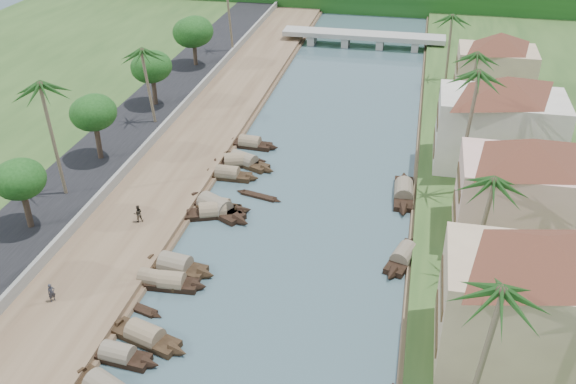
# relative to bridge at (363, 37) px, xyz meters

# --- Properties ---
(ground) EXTENTS (220.00, 220.00, 0.00)m
(ground) POSITION_rel_bridge_xyz_m (-0.00, -72.00, -1.72)
(ground) COLOR #3C545A
(ground) RESTS_ON ground
(left_bank) EXTENTS (10.00, 180.00, 0.80)m
(left_bank) POSITION_rel_bridge_xyz_m (-16.00, -52.00, -1.32)
(left_bank) COLOR brown
(left_bank) RESTS_ON ground
(right_bank) EXTENTS (16.00, 180.00, 1.20)m
(right_bank) POSITION_rel_bridge_xyz_m (19.00, -52.00, -1.12)
(right_bank) COLOR #2A481D
(right_bank) RESTS_ON ground
(road) EXTENTS (8.00, 180.00, 1.40)m
(road) POSITION_rel_bridge_xyz_m (-24.50, -52.00, -1.02)
(road) COLOR black
(road) RESTS_ON ground
(retaining_wall) EXTENTS (0.40, 180.00, 1.10)m
(retaining_wall) POSITION_rel_bridge_xyz_m (-20.20, -52.00, -0.37)
(retaining_wall) COLOR slate
(retaining_wall) RESTS_ON left_bank
(bridge) EXTENTS (28.00, 4.00, 2.40)m
(bridge) POSITION_rel_bridge_xyz_m (0.00, 0.00, 0.00)
(bridge) COLOR #98978E
(bridge) RESTS_ON ground
(building_near) EXTENTS (14.85, 14.85, 10.20)m
(building_near) POSITION_rel_bridge_xyz_m (18.99, -74.00, 4.66)
(building_near) COLOR tan
(building_near) RESTS_ON right_bank
(building_mid) EXTENTS (14.11, 14.11, 9.70)m
(building_mid) POSITION_rel_bridge_xyz_m (19.99, -58.00, 4.41)
(building_mid) COLOR beige
(building_mid) RESTS_ON right_bank
(building_far) EXTENTS (15.59, 15.59, 10.20)m
(building_far) POSITION_rel_bridge_xyz_m (18.99, -44.00, 4.66)
(building_far) COLOR beige
(building_far) RESTS_ON right_bank
(building_distant) EXTENTS (12.62, 12.62, 9.20)m
(building_distant) POSITION_rel_bridge_xyz_m (19.99, -24.00, 4.16)
(building_distant) COLOR tan
(building_distant) RESTS_ON right_bank
(sampan_2) EXTENTS (8.06, 3.84, 2.11)m
(sampan_2) POSITION_rel_bridge_xyz_m (-8.28, -76.82, -1.31)
(sampan_2) COLOR black
(sampan_2) RESTS_ON ground
(sampan_3) EXTENTS (6.96, 2.02, 1.90)m
(sampan_3) POSITION_rel_bridge_xyz_m (-9.45, -79.10, -1.32)
(sampan_3) COLOR black
(sampan_3) RESTS_ON ground
(sampan_4) EXTENTS (6.45, 1.78, 1.87)m
(sampan_4) POSITION_rel_bridge_xyz_m (-10.39, -70.25, -1.32)
(sampan_4) COLOR black
(sampan_4) RESTS_ON ground
(sampan_5) EXTENTS (6.28, 1.97, 2.02)m
(sampan_5) POSITION_rel_bridge_xyz_m (-8.62, -70.29, -1.31)
(sampan_5) COLOR black
(sampan_5) RESTS_ON ground
(sampan_6) EXTENTS (7.98, 2.95, 2.32)m
(sampan_6) POSITION_rel_bridge_xyz_m (-9.17, -68.02, -1.30)
(sampan_6) COLOR black
(sampan_6) RESTS_ON ground
(sampan_7) EXTENTS (8.00, 4.37, 2.13)m
(sampan_7) POSITION_rel_bridge_xyz_m (-8.69, -58.77, -1.31)
(sampan_7) COLOR black
(sampan_7) RESTS_ON ground
(sampan_8) EXTENTS (6.25, 1.97, 1.95)m
(sampan_8) POSITION_rel_bridge_xyz_m (-8.42, -57.62, -1.31)
(sampan_8) COLOR black
(sampan_8) RESTS_ON ground
(sampan_9) EXTENTS (9.30, 6.33, 2.40)m
(sampan_9) POSITION_rel_bridge_xyz_m (-8.76, -57.82, -1.30)
(sampan_9) COLOR black
(sampan_9) RESTS_ON ground
(sampan_10) EXTENTS (7.34, 1.79, 2.05)m
(sampan_10) POSITION_rel_bridge_xyz_m (-9.50, -50.93, -1.31)
(sampan_10) COLOR black
(sampan_10) RESTS_ON ground
(sampan_11) EXTENTS (7.52, 3.78, 2.13)m
(sampan_11) POSITION_rel_bridge_xyz_m (-9.48, -47.84, -1.31)
(sampan_11) COLOR black
(sampan_11) RESTS_ON ground
(sampan_12) EXTENTS (8.68, 4.95, 2.10)m
(sampan_12) POSITION_rel_bridge_xyz_m (-8.59, -47.41, -1.31)
(sampan_12) COLOR black
(sampan_12) RESTS_ON ground
(sampan_13) EXTENTS (7.42, 2.08, 2.04)m
(sampan_13) POSITION_rel_bridge_xyz_m (-9.08, -42.83, -1.31)
(sampan_13) COLOR black
(sampan_13) RESTS_ON ground
(sampan_15) EXTENTS (3.81, 7.75, 2.07)m
(sampan_15) POSITION_rel_bridge_xyz_m (10.27, -62.50, -1.31)
(sampan_15) COLOR black
(sampan_15) RESTS_ON ground
(sampan_16) EXTENTS (2.22, 9.45, 2.28)m
(sampan_16) POSITION_rel_bridge_xyz_m (9.69, -50.92, -1.31)
(sampan_16) COLOR black
(sampan_16) RESTS_ON ground
(canoe_1) EXTENTS (5.20, 2.25, 0.84)m
(canoe_1) POSITION_rel_bridge_xyz_m (-10.45, -73.55, -1.62)
(canoe_1) COLOR black
(canoe_1) RESTS_ON ground
(canoe_2) EXTENTS (5.43, 2.06, 0.79)m
(canoe_2) POSITION_rel_bridge_xyz_m (-5.14, -54.26, -1.62)
(canoe_2) COLOR black
(canoe_2) RESTS_ON ground
(palm_0) EXTENTS (3.20, 3.20, 12.53)m
(palm_0) POSITION_rel_bridge_xyz_m (15.00, -81.18, 10.18)
(palm_0) COLOR #73664D
(palm_0) RESTS_ON ground
(palm_1) EXTENTS (3.20, 3.20, 10.59)m
(palm_1) POSITION_rel_bridge_xyz_m (16.00, -64.89, 8.31)
(palm_1) COLOR #73664D
(palm_1) RESTS_ON ground
(palm_2) EXTENTS (3.20, 3.20, 14.36)m
(palm_2) POSITION_rel_bridge_xyz_m (15.00, -51.11, 11.93)
(palm_2) COLOR #73664D
(palm_2) RESTS_ON ground
(palm_3) EXTENTS (3.20, 3.20, 10.84)m
(palm_3) POSITION_rel_bridge_xyz_m (16.00, -34.23, 8.56)
(palm_3) COLOR #73664D
(palm_3) RESTS_ON ground
(palm_5) EXTENTS (3.20, 3.20, 13.20)m
(palm_5) POSITION_rel_bridge_xyz_m (-24.00, -59.77, 11.02)
(palm_5) COLOR #73664D
(palm_5) RESTS_ON ground
(palm_6) EXTENTS (3.20, 3.20, 10.73)m
(palm_6) POSITION_rel_bridge_xyz_m (-22.00, -41.06, 8.65)
(palm_6) COLOR #73664D
(palm_6) RESTS_ON ground
(palm_7) EXTENTS (3.20, 3.20, 10.83)m
(palm_7) POSITION_rel_bridge_xyz_m (14.00, -17.18, 8.54)
(palm_7) COLOR #73664D
(palm_7) RESTS_ON ground
(tree_2) EXTENTS (4.42, 4.42, 6.81)m
(tree_2) POSITION_rel_bridge_xyz_m (-24.00, -66.09, 4.57)
(tree_2) COLOR #463428
(tree_2) RESTS_ON ground
(tree_3) EXTENTS (4.69, 4.69, 7.38)m
(tree_3) POSITION_rel_bridge_xyz_m (-24.00, -51.70, 5.03)
(tree_3) COLOR #463428
(tree_3) RESTS_ON ground
(tree_4) EXTENTS (4.87, 4.87, 7.15)m
(tree_4) POSITION_rel_bridge_xyz_m (-24.00, -35.51, 4.74)
(tree_4) COLOR #463428
(tree_4) RESTS_ON ground
(tree_5) EXTENTS (5.53, 5.53, 7.42)m
(tree_5) POSITION_rel_bridge_xyz_m (-24.00, -19.12, 4.75)
(tree_5) COLOR #463428
(tree_5) RESTS_ON ground
(tree_6) EXTENTS (4.06, 4.06, 6.94)m
(tree_6) POSITION_rel_bridge_xyz_m (24.00, -42.75, 4.63)
(tree_6) COLOR #463428
(tree_6) RESTS_ON ground
(person_near) EXTENTS (0.67, 0.71, 1.63)m
(person_near) POSITION_rel_bridge_xyz_m (-16.89, -74.89, -0.11)
(person_near) COLOR #2B2C33
(person_near) RESTS_ON left_bank
(person_far) EXTENTS (1.06, 0.99, 1.74)m
(person_far) POSITION_rel_bridge_xyz_m (-14.92, -62.39, -0.05)
(person_far) COLOR #2E2820
(person_far) RESTS_ON left_bank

